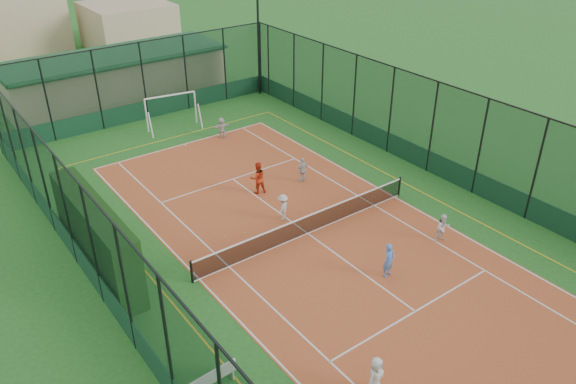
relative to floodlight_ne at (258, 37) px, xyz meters
name	(u,v)px	position (x,y,z in m)	size (l,w,h in m)	color
ground	(308,234)	(-8.60, -16.60, -4.12)	(300.00, 300.00, 0.00)	#246121
court_slab	(308,234)	(-8.60, -16.60, -4.12)	(11.17, 23.97, 0.01)	#C34E2B
tennis_net	(308,224)	(-8.60, -16.60, -3.59)	(11.67, 0.12, 1.06)	black
perimeter_fence	(309,185)	(-8.60, -16.60, -1.62)	(18.12, 34.12, 5.00)	black
floodlight_ne	(258,37)	(0.00, 0.00, 0.00)	(0.60, 0.26, 8.25)	black
clubhouse	(116,76)	(-8.60, 5.40, -2.55)	(15.20, 7.20, 3.15)	tan
hedge_left	(96,237)	(-16.90, -13.58, -2.59)	(1.05, 7.01, 3.07)	black
white_bench	(210,378)	(-16.40, -21.62, -3.66)	(1.65, 0.45, 0.93)	white
futsal_goal_far	(171,111)	(-7.96, -1.92, -3.07)	(3.27, 0.95, 2.11)	white
child_near_left	(376,376)	(-12.42, -24.76, -3.42)	(0.68, 0.44, 1.40)	silver
child_near_mid	(389,260)	(-7.90, -20.86, -3.37)	(0.54, 0.36, 1.49)	#4D83DA
child_near_right	(443,228)	(-4.22, -20.51, -3.46)	(0.63, 0.49, 1.30)	white
child_far_left	(283,207)	(-8.80, -14.97, -3.47)	(0.84, 0.48, 1.29)	silver
child_far_right	(303,170)	(-5.78, -12.58, -3.45)	(0.78, 0.33, 1.34)	silver
child_far_back	(222,128)	(-6.26, -5.19, -3.48)	(1.17, 0.37, 1.27)	silver
coach	(258,178)	(-8.31, -12.18, -3.28)	(0.81, 0.63, 1.67)	red
tennis_balls	(278,218)	(-8.94, -14.79, -4.08)	(6.46, 0.33, 0.07)	#CCE033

